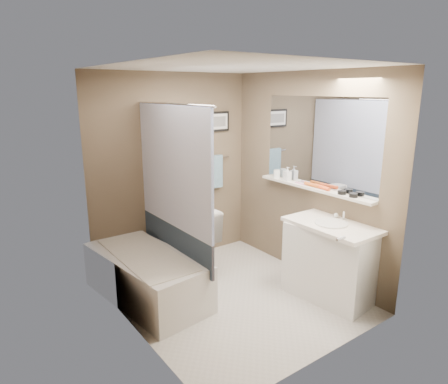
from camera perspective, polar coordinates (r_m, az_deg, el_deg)
ground at (r=4.50m, az=1.16°, el=-14.74°), size 2.50×2.50×0.00m
ceiling at (r=3.93m, az=1.35°, el=17.18°), size 2.20×2.50×0.04m
wall_back at (r=5.06m, az=-7.22°, el=3.03°), size 2.20×0.04×2.40m
wall_front at (r=3.20m, az=14.74°, el=-4.15°), size 2.20×0.04×2.40m
wall_left at (r=3.52m, az=-12.89°, el=-2.30°), size 0.04×2.50×2.40m
wall_right at (r=4.76m, az=11.66°, el=2.13°), size 0.04×2.50×2.40m
tile_surround at (r=4.02m, az=-15.73°, el=-3.35°), size 0.02×1.55×2.00m
curtain_rod at (r=4.13m, az=-7.54°, el=12.36°), size 0.02×1.55×0.02m
curtain_upper at (r=4.20m, az=-7.25°, el=3.47°), size 0.03×1.45×1.28m
curtain_lower at (r=4.43m, az=-6.91°, el=-7.00°), size 0.03×1.45×0.36m
mirror at (r=4.60m, az=13.39°, el=6.92°), size 0.02×1.60×1.00m
shelf at (r=4.66m, az=12.58°, el=0.53°), size 0.12×1.60×0.03m
towel_bar at (r=5.31m, az=-1.96°, el=4.78°), size 0.60×0.02×0.02m
towel at (r=5.32m, az=-1.83°, el=2.84°), size 0.34×0.05×0.44m
art_frame at (r=5.26m, az=-2.12°, el=9.96°), size 0.62×0.02×0.26m
art_mat at (r=5.25m, az=-2.03°, el=9.95°), size 0.56×0.00×0.20m
art_image at (r=5.25m, az=-2.01°, el=9.95°), size 0.50×0.00×0.13m
door at (r=3.68m, az=20.18°, el=-5.40°), size 0.80×0.02×2.00m
door_handle at (r=3.45m, az=16.36°, el=-6.40°), size 0.10×0.02×0.02m
bathtub at (r=4.45m, az=-11.00°, el=-11.74°), size 0.88×1.57×0.50m
tub_rim at (r=4.34m, az=-11.16°, el=-8.77°), size 0.56×1.36×0.02m
toilet at (r=4.92m, az=-5.16°, el=-6.72°), size 0.50×0.84×0.84m
vanity at (r=4.47m, az=14.86°, el=-9.70°), size 0.61×0.95×0.80m
countertop at (r=4.31m, az=15.13°, el=-4.63°), size 0.54×0.96×0.04m
sink_basin at (r=4.30m, az=15.07°, el=-4.31°), size 0.34×0.34×0.01m
faucet_spout at (r=4.43m, az=16.75°, el=-3.26°), size 0.02×0.02×0.10m
faucet_knob at (r=4.50m, az=15.72°, el=-3.21°), size 0.05×0.05×0.05m
candle_bowl_near at (r=4.32m, az=17.99°, el=-0.44°), size 0.09×0.09×0.04m
candle_bowl_far at (r=4.40m, az=16.49°, el=-0.05°), size 0.09×0.09×0.04m
hair_brush_front at (r=4.56m, az=13.87°, el=0.65°), size 0.07×0.22×0.04m
hair_brush_back at (r=4.66m, az=12.47°, el=1.01°), size 0.05×0.22×0.04m
pink_comb at (r=4.78m, az=10.87°, el=1.21°), size 0.04×0.16×0.01m
glass_jar at (r=5.04m, az=7.57°, el=2.58°), size 0.08×0.08×0.10m
soap_bottle at (r=4.91m, az=9.05°, el=2.59°), size 0.08×0.08×0.17m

